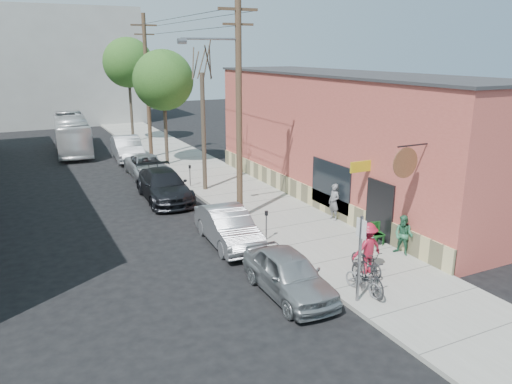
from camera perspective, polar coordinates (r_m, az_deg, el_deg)
name	(u,v)px	position (r m, az deg, el deg)	size (l,w,h in m)	color
ground	(225,261)	(19.11, -3.51, -7.89)	(120.00, 120.00, 0.00)	black
sidewalk	(218,181)	(30.25, -4.33, 1.26)	(4.50, 58.00, 0.15)	gray
cafe_building	(344,137)	(26.71, 10.07, 6.19)	(6.60, 20.20, 6.61)	#B64E43
end_cap_building	(50,67)	(58.34, -22.50, 13.08)	(18.00, 8.00, 12.00)	#9F9F9A
sign_post	(360,251)	(15.57, 11.80, -6.60)	(0.07, 0.45, 2.80)	slate
parking_meter_near	(266,220)	(20.45, 1.19, -3.27)	(0.14, 0.14, 1.24)	slate
parking_meter_far	(190,172)	(28.77, -7.56, 2.27)	(0.14, 0.14, 1.24)	slate
utility_pole_near	(238,104)	(22.21, -2.11, 9.97)	(3.57, 0.28, 10.00)	#503A28
utility_pole_far	(147,85)	(36.89, -12.32, 11.89)	(1.80, 0.28, 10.00)	#503A28
tree_bare	(204,133)	(27.63, -6.01, 6.78)	(0.24, 0.24, 6.41)	#44392C
tree_leafy_mid	(163,80)	(34.22, -10.55, 12.43)	(3.98, 3.98, 7.63)	#44392C
tree_leafy_far	(128,63)	(43.88, -14.42, 14.11)	(4.10, 4.10, 8.61)	#44392C
patio_chair_a	(378,234)	(20.73, 13.72, -4.63)	(0.50, 0.50, 0.88)	#134517
patio_chair_b	(376,235)	(20.59, 13.59, -4.76)	(0.50, 0.50, 0.88)	#134517
patron_grey	(334,202)	(23.12, 8.91, -1.14)	(0.62, 0.41, 1.70)	slate
patron_green	(404,235)	(19.83, 16.51, -4.76)	(0.76, 0.59, 1.56)	#2B6D4A
cyclist	(367,248)	(17.87, 12.60, -6.28)	(1.19, 0.69, 1.84)	maroon
cyclist_bike	(366,261)	(18.05, 12.50, -7.72)	(0.57, 1.64, 0.86)	black
parked_bike_a	(367,275)	(16.65, 12.61, -9.22)	(0.56, 1.97, 1.18)	black
parked_bike_b	(364,281)	(16.65, 12.19, -9.87)	(0.55, 1.58, 0.83)	slate
car_0	(289,274)	(16.40, 3.76, -9.29)	(1.72, 4.28, 1.46)	#95999C
car_1	(228,227)	(20.45, -3.21, -3.99)	(1.59, 4.55, 1.50)	#95979C
car_2	(164,186)	(26.84, -10.47, 0.72)	(2.22, 5.45, 1.58)	black
car_3	(147,166)	(32.24, -12.37, 2.91)	(2.17, 4.70, 1.31)	#9C9FA3
car_4	(127,148)	(37.39, -14.50, 4.85)	(1.80, 5.17, 1.70)	#AEB1B7
bus	(72,134)	(41.81, -20.29, 6.26)	(2.34, 10.01, 2.79)	white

